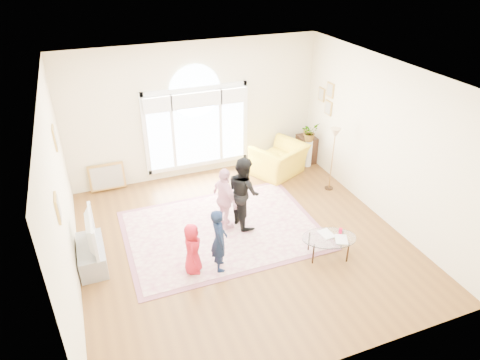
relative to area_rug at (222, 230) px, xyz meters
name	(u,v)px	position (x,y,z in m)	size (l,w,h in m)	color
ground	(242,240)	(0.26, -0.45, -0.01)	(6.00, 6.00, 0.00)	brown
room_shell	(198,115)	(0.27, 2.38, 1.56)	(6.00, 6.00, 6.00)	beige
area_rug	(222,230)	(0.00, 0.00, 0.00)	(3.60, 2.60, 0.02)	beige
rug_border	(222,230)	(0.00, 0.00, 0.00)	(3.80, 2.80, 0.01)	#844B58
tv_console	(92,255)	(-2.49, -0.15, 0.20)	(0.45, 1.00, 0.42)	gray
television	(87,232)	(-2.48, -0.15, 0.71)	(0.17, 1.04, 0.60)	black
coffee_table	(329,238)	(1.55, -1.44, 0.39)	(1.12, 0.89, 0.54)	silver
armchair	(279,160)	(2.09, 1.75, 0.37)	(1.18, 1.03, 0.77)	yellow
side_cabinet	(306,149)	(3.04, 2.12, 0.34)	(0.40, 0.50, 0.70)	black
floor_lamp	(335,138)	(2.87, 0.67, 1.27)	(0.25, 0.25, 1.51)	black
plant_pedestal	(308,153)	(2.96, 1.88, 0.34)	(0.20, 0.20, 0.70)	white
potted_plant	(310,132)	(2.96, 1.88, 0.92)	(0.42, 0.36, 0.47)	#33722D
leaning_picture	(109,190)	(-1.94, 2.45, -0.01)	(0.80, 0.05, 0.62)	tan
child_red	(192,249)	(-0.86, -0.96, 0.49)	(0.47, 0.30, 0.96)	#B01625
child_navy	(219,240)	(-0.40, -1.05, 0.61)	(0.44, 0.29, 1.19)	#111D38
child_black	(244,192)	(0.48, 0.06, 0.75)	(0.72, 0.56, 1.48)	black
child_pink	(225,199)	(0.09, 0.06, 0.67)	(0.77, 0.32, 1.31)	#EAA7BB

